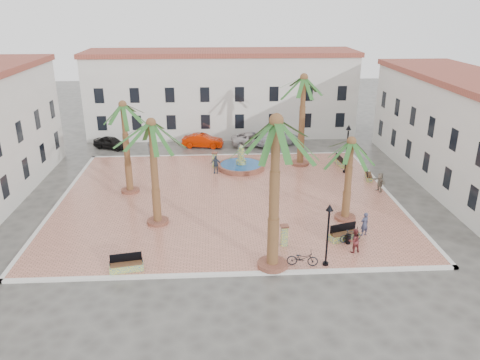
{
  "coord_description": "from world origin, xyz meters",
  "views": [
    {
      "loc": [
        -0.91,
        -33.95,
        14.66
      ],
      "look_at": [
        1.0,
        0.0,
        1.6
      ],
      "focal_mm": 35.0,
      "sensor_mm": 36.0,
      "label": 1
    }
  ],
  "objects_px": {
    "palm_ne": "(304,88)",
    "car_silver": "(278,138)",
    "bollard_n": "(215,160)",
    "cyclist_b": "(354,240)",
    "litter_bin": "(348,239)",
    "car_white": "(254,139)",
    "pedestrian_fountain_a": "(275,186)",
    "bicycle_b": "(350,236)",
    "bench_se": "(344,235)",
    "car_black": "(111,143)",
    "bench_s": "(127,266)",
    "cyclist_a": "(365,224)",
    "pedestrian_east": "(380,182)",
    "bench_ne": "(341,162)",
    "lamppost_s": "(328,224)",
    "lamppost_e": "(348,141)",
    "fountain": "(241,165)",
    "palm_e": "(351,152)",
    "palm_s": "(276,139)",
    "car_red": "(203,141)",
    "pedestrian_fountain_b": "(216,164)",
    "bicycle_a": "(302,258)",
    "bench_e": "(368,176)",
    "bollard_se": "(284,235)",
    "palm_nw": "(123,115)",
    "bollard_e": "(346,202)"
  },
  "relations": [
    {
      "from": "bench_e",
      "to": "cyclist_b",
      "type": "distance_m",
      "value": 13.31
    },
    {
      "from": "palm_s",
      "to": "palm_ne",
      "type": "distance_m",
      "value": 18.64
    },
    {
      "from": "palm_e",
      "to": "bench_se",
      "type": "bearing_deg",
      "value": -106.04
    },
    {
      "from": "bench_e",
      "to": "car_black",
      "type": "relative_size",
      "value": 0.46
    },
    {
      "from": "bollard_n",
      "to": "litter_bin",
      "type": "xyz_separation_m",
      "value": [
        8.42,
        -15.2,
        -0.42
      ]
    },
    {
      "from": "palm_e",
      "to": "pedestrian_fountain_a",
      "type": "bearing_deg",
      "value": 136.39
    },
    {
      "from": "pedestrian_fountain_a",
      "to": "bench_ne",
      "type": "bearing_deg",
      "value": 0.34
    },
    {
      "from": "palm_ne",
      "to": "pedestrian_east",
      "type": "xyz_separation_m",
      "value": [
        5.28,
        -6.94,
        -6.47
      ]
    },
    {
      "from": "bollard_se",
      "to": "car_red",
      "type": "bearing_deg",
      "value": 104.0
    },
    {
      "from": "bench_se",
      "to": "palm_s",
      "type": "bearing_deg",
      "value": -166.7
    },
    {
      "from": "cyclist_b",
      "to": "car_silver",
      "type": "height_order",
      "value": "cyclist_b"
    },
    {
      "from": "bollard_se",
      "to": "car_silver",
      "type": "distance_m",
      "value": 22.7
    },
    {
      "from": "pedestrian_fountain_a",
      "to": "bollard_e",
      "type": "bearing_deg",
      "value": -76.55
    },
    {
      "from": "bench_ne",
      "to": "lamppost_s",
      "type": "height_order",
      "value": "lamppost_s"
    },
    {
      "from": "bench_ne",
      "to": "lamppost_s",
      "type": "xyz_separation_m",
      "value": [
        -5.48,
        -17.51,
        2.35
      ]
    },
    {
      "from": "palm_ne",
      "to": "pedestrian_fountain_a",
      "type": "height_order",
      "value": "palm_ne"
    },
    {
      "from": "palm_ne",
      "to": "cyclist_b",
      "type": "distance_m",
      "value": 17.82
    },
    {
      "from": "lamppost_e",
      "to": "car_black",
      "type": "relative_size",
      "value": 1.15
    },
    {
      "from": "car_white",
      "to": "pedestrian_fountain_b",
      "type": "bearing_deg",
      "value": 148.55
    },
    {
      "from": "lamppost_e",
      "to": "bicycle_a",
      "type": "distance_m",
      "value": 17.15
    },
    {
      "from": "fountain",
      "to": "car_black",
      "type": "relative_size",
      "value": 1.13
    },
    {
      "from": "bench_se",
      "to": "lamppost_e",
      "type": "relative_size",
      "value": 0.47
    },
    {
      "from": "bench_ne",
      "to": "pedestrian_east",
      "type": "distance_m",
      "value": 6.63
    },
    {
      "from": "pedestrian_fountain_b",
      "to": "cyclist_a",
      "type": "bearing_deg",
      "value": -44.81
    },
    {
      "from": "bench_se",
      "to": "car_black",
      "type": "distance_m",
      "value": 28.92
    },
    {
      "from": "palm_e",
      "to": "pedestrian_fountain_b",
      "type": "height_order",
      "value": "palm_e"
    },
    {
      "from": "palm_nw",
      "to": "litter_bin",
      "type": "xyz_separation_m",
      "value": [
        15.32,
        -9.58,
        -6.03
      ]
    },
    {
      "from": "bench_s",
      "to": "cyclist_a",
      "type": "bearing_deg",
      "value": 3.09
    },
    {
      "from": "lamppost_s",
      "to": "bicycle_a",
      "type": "bearing_deg",
      "value": -179.94
    },
    {
      "from": "litter_bin",
      "to": "car_white",
      "type": "bearing_deg",
      "value": 100.34
    },
    {
      "from": "cyclist_a",
      "to": "car_silver",
      "type": "xyz_separation_m",
      "value": [
        -2.91,
        21.5,
        -0.2
      ]
    },
    {
      "from": "palm_ne",
      "to": "car_silver",
      "type": "bearing_deg",
      "value": 99.86
    },
    {
      "from": "bench_se",
      "to": "palm_nw",
      "type": "bearing_deg",
      "value": 131.77
    },
    {
      "from": "bench_se",
      "to": "cyclist_a",
      "type": "relative_size",
      "value": 1.28
    },
    {
      "from": "lamppost_e",
      "to": "bollard_n",
      "type": "height_order",
      "value": "lamppost_e"
    },
    {
      "from": "palm_ne",
      "to": "pedestrian_east",
      "type": "bearing_deg",
      "value": -52.77
    },
    {
      "from": "bicycle_a",
      "to": "pedestrian_east",
      "type": "bearing_deg",
      "value": -28.78
    },
    {
      "from": "bicycle_b",
      "to": "car_white",
      "type": "height_order",
      "value": "car_white"
    },
    {
      "from": "bicycle_b",
      "to": "pedestrian_fountain_a",
      "type": "xyz_separation_m",
      "value": [
        -3.91,
        7.71,
        0.46
      ]
    },
    {
      "from": "pedestrian_fountain_a",
      "to": "pedestrian_east",
      "type": "distance_m",
      "value": 8.68
    },
    {
      "from": "bollard_n",
      "to": "cyclist_b",
      "type": "distance_m",
      "value": 18.34
    },
    {
      "from": "fountain",
      "to": "car_red",
      "type": "xyz_separation_m",
      "value": [
        -3.66,
        7.45,
        0.26
      ]
    },
    {
      "from": "bench_s",
      "to": "car_white",
      "type": "distance_m",
      "value": 26.68
    },
    {
      "from": "fountain",
      "to": "palm_e",
      "type": "distance_m",
      "value": 13.81
    },
    {
      "from": "bicycle_a",
      "to": "pedestrian_east",
      "type": "relative_size",
      "value": 1.16
    },
    {
      "from": "palm_nw",
      "to": "bicycle_a",
      "type": "bearing_deg",
      "value": -45.35
    },
    {
      "from": "bench_s",
      "to": "pedestrian_fountain_b",
      "type": "relative_size",
      "value": 1.2
    },
    {
      "from": "lamppost_e",
      "to": "car_silver",
      "type": "xyz_separation_m",
      "value": [
        -4.9,
        9.46,
        -2.36
      ]
    },
    {
      "from": "bicycle_a",
      "to": "pedestrian_fountain_a",
      "type": "xyz_separation_m",
      "value": [
        -0.32,
        10.37,
        0.43
      ]
    },
    {
      "from": "pedestrian_fountain_a",
      "to": "bollard_n",
      "type": "bearing_deg",
      "value": 78.23
    }
  ]
}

